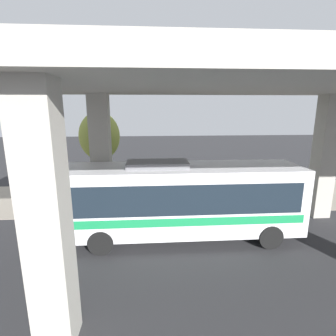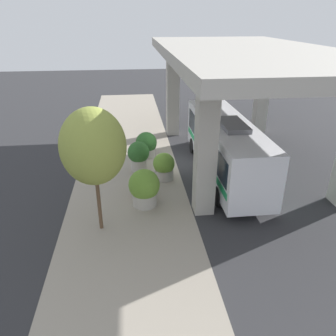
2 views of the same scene
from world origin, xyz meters
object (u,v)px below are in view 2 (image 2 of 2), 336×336
Objects in this scene: planter_middle at (139,155)px; planter_back at (146,145)px; street_tree_near at (93,147)px; bus at (225,144)px; fire_hydrant at (144,184)px; planter_front at (144,188)px; planter_extra at (164,167)px.

planter_middle is 2.16m from planter_back.
street_tree_near is at bearing -107.23° from planter_back.
street_tree_near is (-1.86, -5.79, 2.88)m from planter_middle.
bus is 8.37m from street_tree_near.
planter_back is 8.78m from street_tree_near.
planter_front is (-0.03, -1.23, 0.45)m from fire_hydrant.
planter_back is at bearing 103.18° from planter_extra.
street_tree_near reaches higher than planter_back.
planter_front is at bearing -88.08° from planter_middle.
planter_extra reaches higher than fire_hydrant.
planter_middle is 0.33× the size of street_tree_near.
planter_extra is at bearing 54.02° from street_tree_near.
planter_extra is at bearing 65.51° from planter_front.
planter_extra is at bearing -76.82° from planter_back.
planter_back is at bearing 72.77° from street_tree_near.
street_tree_near reaches higher than planter_extra.
bus is 6.49× the size of planter_extra.
fire_hydrant is 0.53× the size of planter_front.
bus is at bearing 30.96° from planter_front.
planter_back is 0.31× the size of street_tree_near.
planter_middle is 1.15× the size of planter_extra.
fire_hydrant is 1.93m from planter_extra.
street_tree_near is (-2.44, -7.86, 3.04)m from planter_back.
planter_middle is (-0.17, 2.82, 0.46)m from fire_hydrant.
planter_front is 6.14m from planter_back.
planter_back reaches higher than planter_extra.
planter_front is at bearing -94.10° from planter_back.
planter_front is at bearing -91.49° from fire_hydrant.
bus reaches higher than planter_front.
planter_back is at bearing 142.59° from bus.
planter_front reaches higher than planter_middle.
bus is 1.87× the size of street_tree_near.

